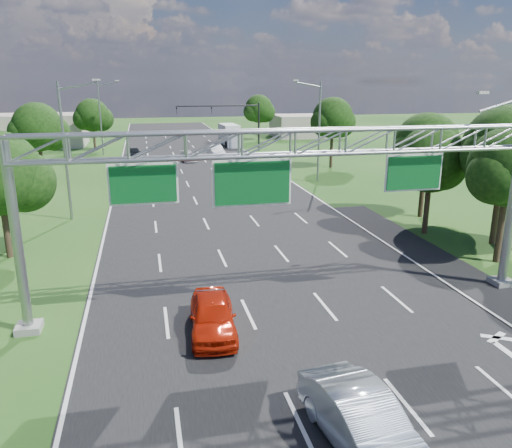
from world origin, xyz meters
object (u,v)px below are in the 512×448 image
object	(u,v)px
silver_sedan	(363,422)
box_truck	(230,135)
sign_gantry	(294,157)
traffic_signal	(235,116)
red_coupe	(213,315)

from	to	relation	value
silver_sedan	box_truck	bearing A→B (deg)	75.88
sign_gantry	traffic_signal	xyz separation A→B (m)	(7.15, 53.00, -1.72)
red_coupe	silver_sedan	size ratio (longest dim) A/B	0.90
sign_gantry	traffic_signal	size ratio (longest dim) A/B	1.92
traffic_signal	silver_sedan	world-z (taller)	traffic_signal
traffic_signal	box_truck	distance (m)	8.15
red_coupe	box_truck	size ratio (longest dim) A/B	0.52
silver_sedan	red_coupe	bearing A→B (deg)	105.29
red_coupe	traffic_signal	bearing A→B (deg)	83.33
sign_gantry	box_truck	world-z (taller)	sign_gantry
silver_sedan	traffic_signal	bearing A→B (deg)	75.48
red_coupe	silver_sedan	bearing A→B (deg)	-62.67
sign_gantry	traffic_signal	world-z (taller)	sign_gantry
silver_sedan	sign_gantry	bearing A→B (deg)	78.22
traffic_signal	red_coupe	bearing A→B (deg)	-101.40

